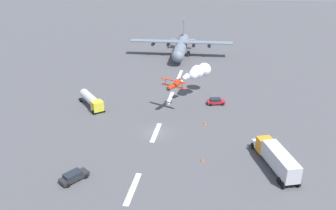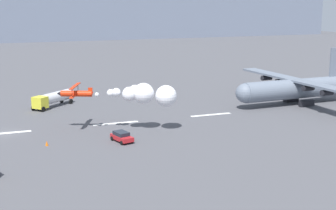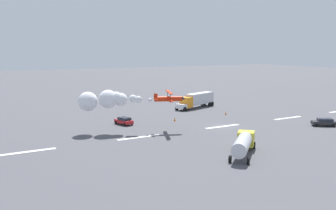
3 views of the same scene
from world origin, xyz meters
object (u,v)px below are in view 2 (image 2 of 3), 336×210
(cargo_transport_plane, at_px, (291,88))
(stunt_biplane_red, at_px, (144,94))
(fuel_tanker_truck, at_px, (52,98))
(followme_car_yellow, at_px, (122,136))
(traffic_cone_far, at_px, (47,143))

(cargo_transport_plane, xyz_separation_m, stunt_biplane_red, (-33.90, -8.57, 2.60))
(fuel_tanker_truck, bearing_deg, followme_car_yellow, -77.64)
(cargo_transport_plane, bearing_deg, fuel_tanker_truck, 161.77)
(fuel_tanker_truck, distance_m, followme_car_yellow, 29.21)
(traffic_cone_far, bearing_deg, followme_car_yellow, -9.69)
(stunt_biplane_red, relative_size, followme_car_yellow, 4.11)
(followme_car_yellow, relative_size, traffic_cone_far, 5.88)
(followme_car_yellow, bearing_deg, cargo_transport_plane, 19.16)
(followme_car_yellow, bearing_deg, stunt_biplane_red, 43.98)
(cargo_transport_plane, relative_size, followme_car_yellow, 8.00)
(followme_car_yellow, bearing_deg, traffic_cone_far, 170.31)
(cargo_transport_plane, distance_m, stunt_biplane_red, 35.06)
(stunt_biplane_red, bearing_deg, followme_car_yellow, -136.02)
(fuel_tanker_truck, relative_size, followme_car_yellow, 2.00)
(stunt_biplane_red, distance_m, fuel_tanker_truck, 26.48)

